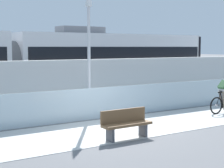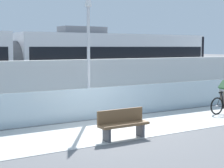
% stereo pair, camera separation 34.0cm
% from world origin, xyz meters
% --- Properties ---
extents(ground_plane, '(200.00, 200.00, 0.00)m').
position_xyz_m(ground_plane, '(0.00, 0.00, 0.00)').
color(ground_plane, slate).
extents(bike_path_deck, '(32.00, 3.20, 0.01)m').
position_xyz_m(bike_path_deck, '(0.00, 0.00, 0.01)').
color(bike_path_deck, beige).
rests_on(bike_path_deck, ground).
extents(glass_parapet, '(32.00, 0.05, 1.20)m').
position_xyz_m(glass_parapet, '(0.00, 1.85, 0.60)').
color(glass_parapet, silver).
rests_on(glass_parapet, ground).
extents(concrete_barrier_wall, '(32.00, 0.36, 2.23)m').
position_xyz_m(concrete_barrier_wall, '(0.00, 3.65, 1.11)').
color(concrete_barrier_wall, silver).
rests_on(concrete_barrier_wall, ground).
extents(tram_rail_near, '(32.00, 0.08, 0.01)m').
position_xyz_m(tram_rail_near, '(0.00, 6.13, 0.00)').
color(tram_rail_near, '#595654').
rests_on(tram_rail_near, ground).
extents(tram_rail_far, '(32.00, 0.08, 0.01)m').
position_xyz_m(tram_rail_far, '(0.00, 7.57, 0.00)').
color(tram_rail_far, '#595654').
rests_on(tram_rail_far, ground).
extents(tram, '(22.56, 2.54, 3.81)m').
position_xyz_m(tram, '(-1.38, 6.85, 1.89)').
color(tram, silver).
rests_on(tram, ground).
extents(lamp_post_antenna, '(0.28, 0.28, 5.20)m').
position_xyz_m(lamp_post_antenna, '(0.30, 2.15, 3.29)').
color(lamp_post_antenna, gray).
rests_on(lamp_post_antenna, ground).
extents(bench, '(1.60, 0.45, 0.89)m').
position_xyz_m(bench, '(-0.35, -1.29, 0.48)').
color(bench, brown).
rests_on(bench, ground).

